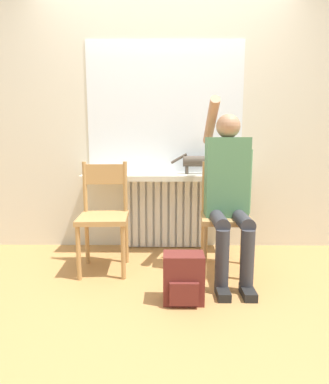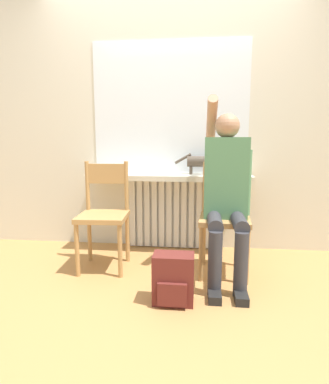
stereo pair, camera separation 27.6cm
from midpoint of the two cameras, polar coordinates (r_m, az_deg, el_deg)
The scene contains 10 objects.
ground_plane at distance 2.32m, azimuth -3.75°, elevation -19.06°, with size 12.00×12.00×0.00m, color #B27F47.
wall_with_window at distance 3.28m, azimuth -2.40°, elevation 13.68°, with size 7.00×0.06×2.70m.
radiator at distance 3.28m, azimuth -2.35°, elevation -3.77°, with size 0.82×0.08×0.72m.
windowsill at distance 3.10m, azimuth -2.50°, elevation 2.68°, with size 1.59×0.33×0.05m.
window_glass at distance 3.25m, azimuth -2.44°, elevation 14.68°, with size 1.52×0.01×1.27m.
chair_left at distance 2.77m, azimuth -13.58°, elevation -3.93°, with size 0.42×0.42×0.91m.
chair_right at distance 2.71m, azimuth 7.90°, elevation -4.04°, with size 0.43×0.43×0.91m.
person at distance 2.56m, azimuth 8.28°, elevation 0.85°, with size 0.36×0.95×1.44m.
cat at distance 3.12m, azimuth 3.72°, elevation 5.49°, with size 0.45×0.10×0.20m.
backpack at distance 2.25m, azimuth -0.23°, elevation -15.22°, with size 0.28×0.20×0.34m.
Camera 1 is at (0.02, -2.04, 1.10)m, focal length 30.00 mm.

